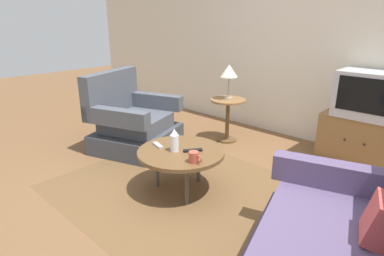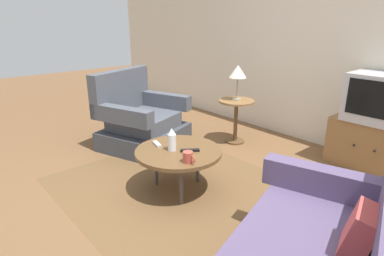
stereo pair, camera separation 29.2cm
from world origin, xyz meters
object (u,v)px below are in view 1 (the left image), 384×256
at_px(coffee_table, 181,153).
at_px(television, 368,95).
at_px(table_lamp, 229,72).
at_px(tv_remote_dark, 193,150).
at_px(side_table, 228,111).
at_px(tv_remote_silver, 158,145).
at_px(armchair, 132,123).
at_px(mug, 194,157).
at_px(vase, 174,140).
at_px(tv_stand, 360,139).

xyz_separation_m(coffee_table, television, (1.00, 1.87, 0.40)).
bearing_deg(table_lamp, tv_remote_dark, -65.33).
distance_m(side_table, tv_remote_silver, 1.46).
height_order(armchair, table_lamp, table_lamp).
relative_size(television, mug, 4.53).
height_order(television, tv_remote_dark, television).
height_order(vase, mug, vase).
bearing_deg(table_lamp, tv_remote_silver, -79.37).
distance_m(tv_stand, tv_remote_silver, 2.32).
xyz_separation_m(coffee_table, tv_stand, (1.00, 1.88, -0.12)).
bearing_deg(television, coffee_table, -118.08).
distance_m(armchair, tv_remote_dark, 1.38).
xyz_separation_m(table_lamp, mug, (0.77, -1.47, -0.46)).
height_order(vase, tv_remote_dark, vase).
height_order(mug, tv_remote_dark, mug).
distance_m(television, vase, 2.20).
xyz_separation_m(side_table, tv_remote_dark, (0.59, -1.30, 0.02)).
xyz_separation_m(armchair, tv_remote_dark, (1.34, -0.31, 0.11)).
bearing_deg(side_table, coffee_table, -69.94).
bearing_deg(tv_stand, coffee_table, -118.05).
height_order(television, tv_remote_silver, television).
xyz_separation_m(mug, tv_remote_silver, (-0.50, 0.03, -0.04)).
height_order(tv_stand, mug, tv_stand).
height_order(tv_remote_dark, tv_remote_silver, same).
height_order(television, table_lamp, television).
bearing_deg(tv_stand, armchair, -146.05).
distance_m(vase, mug, 0.31).
bearing_deg(tv_remote_silver, television, -106.85).
height_order(armchair, tv_remote_dark, armchair).
relative_size(television, vase, 2.87).
distance_m(vase, tv_remote_dark, 0.19).
distance_m(coffee_table, mug, 0.29).
bearing_deg(tv_remote_dark, television, -170.67).
bearing_deg(tv_stand, television, -90.00).
bearing_deg(tv_remote_silver, tv_remote_dark, -142.00).
bearing_deg(mug, table_lamp, 117.58).
bearing_deg(tv_remote_dark, side_table, -119.70).
relative_size(tv_stand, vase, 3.94).
bearing_deg(vase, mug, -10.87).
bearing_deg(armchair, tv_stand, 104.65).
xyz_separation_m(television, mug, (-0.74, -1.98, -0.32)).
bearing_deg(tv_stand, tv_remote_silver, -122.28).
relative_size(armchair, table_lamp, 2.68).
height_order(armchair, tv_remote_silver, armchair).
bearing_deg(tv_remote_silver, table_lamp, -63.91).
xyz_separation_m(television, table_lamp, (-1.51, -0.51, 0.14)).
height_order(table_lamp, mug, table_lamp).
height_order(tv_stand, vase, vase).
bearing_deg(mug, vase, 169.13).
bearing_deg(television, side_table, -160.95).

